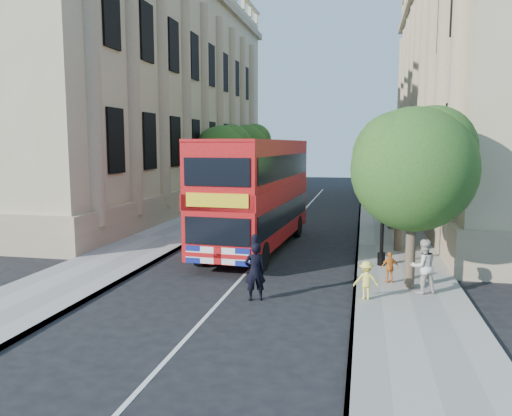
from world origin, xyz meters
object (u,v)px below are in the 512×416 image
Objects in this scene: lamp_post at (383,205)px; woman_pedestrian at (423,266)px; double_decker_bus at (256,191)px; box_van at (232,206)px; police_constable at (255,271)px.

woman_pedestrian is (1.16, -3.53, -1.52)m from lamp_post.
woman_pedestrian is at bearing -71.83° from lamp_post.
double_decker_bus is 6.19× the size of woman_pedestrian.
lamp_post reaches higher than woman_pedestrian.
police_constable is at bearing -68.81° from box_van.
double_decker_bus is at bearing -99.53° from police_constable.
lamp_post is 1.03× the size of box_van.
double_decker_bus is (-5.55, 2.49, 0.21)m from lamp_post.
double_decker_bus is 9.17m from woman_pedestrian.
box_van is at bearing -72.08° from woman_pedestrian.
police_constable is at bearing -6.63° from woman_pedestrian.
double_decker_bus is at bearing -64.58° from woman_pedestrian.
woman_pedestrian is at bearing -46.29° from box_van.
double_decker_bus is 2.15× the size of box_van.
double_decker_bus reaches higher than box_van.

